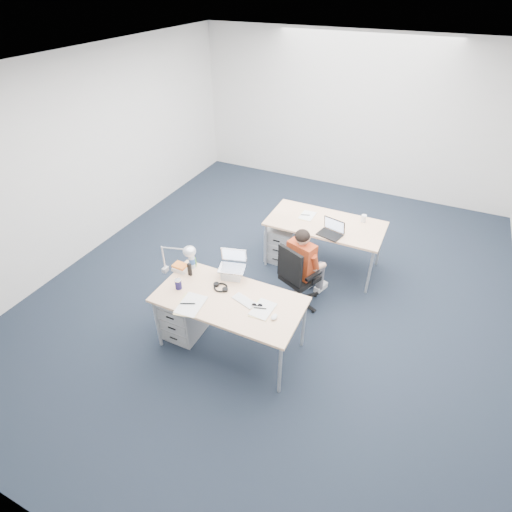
{
  "coord_description": "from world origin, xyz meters",
  "views": [
    {
      "loc": [
        1.53,
        -3.98,
        3.61
      ],
      "look_at": [
        -0.1,
        -0.54,
        0.85
      ],
      "focal_mm": 28.0,
      "sensor_mm": 36.0,
      "label": 1
    }
  ],
  "objects_px": {
    "sunglasses": "(257,305)",
    "drawer_pedestal_near": "(185,314)",
    "dark_laptop": "(330,228)",
    "drawer_pedestal_far": "(283,242)",
    "can_koozie": "(178,284)",
    "desk_lamp": "(174,258)",
    "seated_person": "(306,264)",
    "computer_mouse": "(274,317)",
    "wireless_keyboard": "(244,301)",
    "silver_laptop": "(232,266)",
    "headphones": "(221,287)",
    "desk_near": "(229,302)",
    "cordless_phone": "(190,270)",
    "bear_figurine": "(194,262)",
    "office_chair": "(297,287)",
    "book_stack": "(180,268)",
    "water_bottle": "(192,259)",
    "desk_far": "(325,226)",
    "far_cup": "(364,218)"
  },
  "relations": [
    {
      "from": "office_chair",
      "to": "dark_laptop",
      "type": "xyz_separation_m",
      "value": [
        0.18,
        0.65,
        0.58
      ]
    },
    {
      "from": "office_chair",
      "to": "drawer_pedestal_near",
      "type": "relative_size",
      "value": 1.68
    },
    {
      "from": "desk_lamp",
      "to": "drawer_pedestal_far",
      "type": "bearing_deg",
      "value": 95.05
    },
    {
      "from": "computer_mouse",
      "to": "desk_lamp",
      "type": "distance_m",
      "value": 1.33
    },
    {
      "from": "drawer_pedestal_near",
      "to": "dark_laptop",
      "type": "bearing_deg",
      "value": 54.52
    },
    {
      "from": "silver_laptop",
      "to": "computer_mouse",
      "type": "relative_size",
      "value": 3.3
    },
    {
      "from": "sunglasses",
      "to": "drawer_pedestal_near",
      "type": "bearing_deg",
      "value": 164.14
    },
    {
      "from": "desk_lamp",
      "to": "dark_laptop",
      "type": "relative_size",
      "value": 1.57
    },
    {
      "from": "seated_person",
      "to": "desk_far",
      "type": "bearing_deg",
      "value": 109.0
    },
    {
      "from": "desk_lamp",
      "to": "far_cup",
      "type": "relative_size",
      "value": 4.75
    },
    {
      "from": "can_koozie",
      "to": "dark_laptop",
      "type": "xyz_separation_m",
      "value": [
        1.2,
        1.75,
        0.05
      ]
    },
    {
      "from": "computer_mouse",
      "to": "desk_lamp",
      "type": "bearing_deg",
      "value": 175.52
    },
    {
      "from": "drawer_pedestal_near",
      "to": "can_koozie",
      "type": "distance_m",
      "value": 0.52
    },
    {
      "from": "cordless_phone",
      "to": "bear_figurine",
      "type": "bearing_deg",
      "value": 112.62
    },
    {
      "from": "desk_near",
      "to": "can_koozie",
      "type": "relative_size",
      "value": 13.38
    },
    {
      "from": "desk_lamp",
      "to": "office_chair",
      "type": "bearing_deg",
      "value": 61.86
    },
    {
      "from": "desk_near",
      "to": "desk_lamp",
      "type": "relative_size",
      "value": 3.34
    },
    {
      "from": "can_koozie",
      "to": "cordless_phone",
      "type": "distance_m",
      "value": 0.25
    },
    {
      "from": "seated_person",
      "to": "computer_mouse",
      "type": "distance_m",
      "value": 1.25
    },
    {
      "from": "book_stack",
      "to": "dark_laptop",
      "type": "height_order",
      "value": "dark_laptop"
    },
    {
      "from": "dark_laptop",
      "to": "desk_near",
      "type": "bearing_deg",
      "value": -96.42
    },
    {
      "from": "computer_mouse",
      "to": "bear_figurine",
      "type": "bearing_deg",
      "value": 164.56
    },
    {
      "from": "water_bottle",
      "to": "book_stack",
      "type": "relative_size",
      "value": 1.39
    },
    {
      "from": "bear_figurine",
      "to": "headphones",
      "type": "bearing_deg",
      "value": -14.3
    },
    {
      "from": "office_chair",
      "to": "can_koozie",
      "type": "distance_m",
      "value": 1.59
    },
    {
      "from": "wireless_keyboard",
      "to": "can_koozie",
      "type": "height_order",
      "value": "can_koozie"
    },
    {
      "from": "wireless_keyboard",
      "to": "computer_mouse",
      "type": "relative_size",
      "value": 2.9
    },
    {
      "from": "dark_laptop",
      "to": "far_cup",
      "type": "xyz_separation_m",
      "value": [
        0.32,
        0.54,
        -0.06
      ]
    },
    {
      "from": "office_chair",
      "to": "drawer_pedestal_far",
      "type": "height_order",
      "value": "office_chair"
    },
    {
      "from": "cordless_phone",
      "to": "drawer_pedestal_far",
      "type": "bearing_deg",
      "value": 81.08
    },
    {
      "from": "wireless_keyboard",
      "to": "sunglasses",
      "type": "bearing_deg",
      "value": 11.66
    },
    {
      "from": "office_chair",
      "to": "wireless_keyboard",
      "type": "bearing_deg",
      "value": -81.81
    },
    {
      "from": "silver_laptop",
      "to": "headphones",
      "type": "distance_m",
      "value": 0.28
    },
    {
      "from": "drawer_pedestal_near",
      "to": "desk_lamp",
      "type": "height_order",
      "value": "desk_lamp"
    },
    {
      "from": "computer_mouse",
      "to": "water_bottle",
      "type": "bearing_deg",
      "value": 165.75
    },
    {
      "from": "desk_far",
      "to": "drawer_pedestal_near",
      "type": "bearing_deg",
      "value": -118.31
    },
    {
      "from": "seated_person",
      "to": "far_cup",
      "type": "bearing_deg",
      "value": 84.82
    },
    {
      "from": "cordless_phone",
      "to": "headphones",
      "type": "bearing_deg",
      "value": -0.75
    },
    {
      "from": "can_koozie",
      "to": "cordless_phone",
      "type": "relative_size",
      "value": 0.75
    },
    {
      "from": "cordless_phone",
      "to": "far_cup",
      "type": "xyz_separation_m",
      "value": [
        1.53,
        2.04,
        -0.03
      ]
    },
    {
      "from": "dark_laptop",
      "to": "drawer_pedestal_far",
      "type": "bearing_deg",
      "value": 176.61
    },
    {
      "from": "silver_laptop",
      "to": "book_stack",
      "type": "relative_size",
      "value": 1.81
    },
    {
      "from": "drawer_pedestal_far",
      "to": "bear_figurine",
      "type": "xyz_separation_m",
      "value": [
        -0.52,
        -1.57,
        0.52
      ]
    },
    {
      "from": "desk_near",
      "to": "silver_laptop",
      "type": "bearing_deg",
      "value": 112.88
    },
    {
      "from": "can_koozie",
      "to": "bear_figurine",
      "type": "relative_size",
      "value": 0.87
    },
    {
      "from": "can_koozie",
      "to": "desk_lamp",
      "type": "height_order",
      "value": "desk_lamp"
    },
    {
      "from": "can_koozie",
      "to": "cordless_phone",
      "type": "xyz_separation_m",
      "value": [
        -0.01,
        0.25,
        0.02
      ]
    },
    {
      "from": "seated_person",
      "to": "bear_figurine",
      "type": "distance_m",
      "value": 1.42
    },
    {
      "from": "desk_near",
      "to": "can_koozie",
      "type": "bearing_deg",
      "value": -171.56
    },
    {
      "from": "wireless_keyboard",
      "to": "drawer_pedestal_far",
      "type": "bearing_deg",
      "value": 116.54
    }
  ]
}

